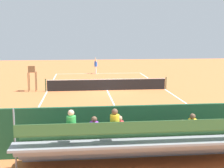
# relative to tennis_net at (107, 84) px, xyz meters

# --- Properties ---
(ground_plane) EXTENTS (60.00, 60.00, 0.00)m
(ground_plane) POSITION_rel_tennis_net_xyz_m (0.00, 0.00, -0.50)
(ground_plane) COLOR #C66B38
(court_line_markings) EXTENTS (10.10, 22.20, 0.01)m
(court_line_markings) POSITION_rel_tennis_net_xyz_m (0.00, -0.04, -0.50)
(court_line_markings) COLOR white
(court_line_markings) RESTS_ON ground
(tennis_net) EXTENTS (10.30, 0.10, 1.07)m
(tennis_net) POSITION_rel_tennis_net_xyz_m (0.00, 0.00, 0.00)
(tennis_net) COLOR black
(tennis_net) RESTS_ON ground
(backdrop_wall) EXTENTS (18.00, 0.16, 2.00)m
(backdrop_wall) POSITION_rel_tennis_net_xyz_m (0.00, 14.00, 0.50)
(backdrop_wall) COLOR #1E4C2D
(backdrop_wall) RESTS_ON ground
(bleacher_stand) EXTENTS (9.06, 2.40, 2.48)m
(bleacher_stand) POSITION_rel_tennis_net_xyz_m (0.06, 15.37, 0.44)
(bleacher_stand) COLOR gray
(bleacher_stand) RESTS_ON ground
(umpire_chair) EXTENTS (0.67, 0.67, 2.14)m
(umpire_chair) POSITION_rel_tennis_net_xyz_m (6.20, -0.19, 0.81)
(umpire_chair) COLOR brown
(umpire_chair) RESTS_ON ground
(courtside_bench) EXTENTS (1.80, 0.40, 0.93)m
(courtside_bench) POSITION_rel_tennis_net_xyz_m (-2.48, 13.27, 0.06)
(courtside_bench) COLOR #9E754C
(courtside_bench) RESTS_ON ground
(equipment_bag) EXTENTS (0.90, 0.36, 0.36)m
(equipment_bag) POSITION_rel_tennis_net_xyz_m (-1.00, 13.40, -0.32)
(equipment_bag) COLOR #B22D2D
(equipment_bag) RESTS_ON ground
(tennis_player) EXTENTS (0.37, 0.53, 1.93)m
(tennis_player) POSITION_rel_tennis_net_xyz_m (0.36, -10.89, 0.51)
(tennis_player) COLOR white
(tennis_player) RESTS_ON ground
(tennis_racket) EXTENTS (0.52, 0.51, 0.03)m
(tennis_racket) POSITION_rel_tennis_net_xyz_m (1.10, -10.78, -0.49)
(tennis_racket) COLOR black
(tennis_racket) RESTS_ON ground
(tennis_ball_near) EXTENTS (0.07, 0.07, 0.07)m
(tennis_ball_near) POSITION_rel_tennis_net_xyz_m (-0.31, -7.67, -0.47)
(tennis_ball_near) COLOR #CCDB33
(tennis_ball_near) RESTS_ON ground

